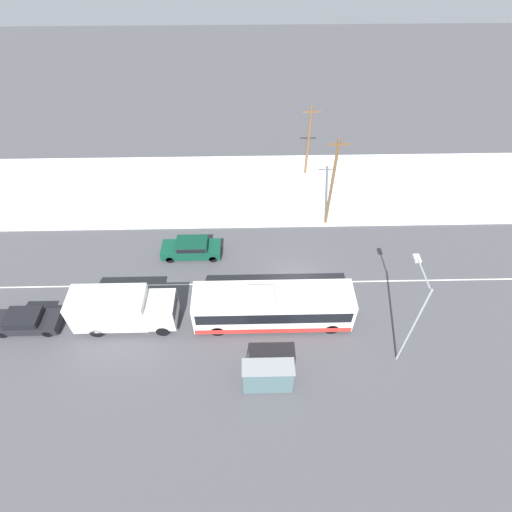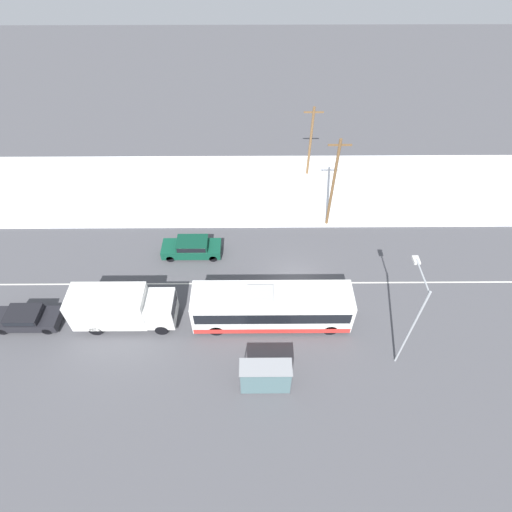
% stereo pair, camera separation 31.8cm
% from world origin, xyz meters
% --- Properties ---
extents(ground_plane, '(120.00, 120.00, 0.00)m').
position_xyz_m(ground_plane, '(0.00, 0.00, 0.00)').
color(ground_plane, '#4C4C51').
extents(snow_lot, '(80.00, 11.12, 0.12)m').
position_xyz_m(snow_lot, '(0.00, 11.89, 0.06)').
color(snow_lot, white).
rests_on(snow_lot, ground_plane).
extents(lane_marking_center, '(60.00, 0.12, 0.00)m').
position_xyz_m(lane_marking_center, '(0.00, 0.00, 0.00)').
color(lane_marking_center, silver).
rests_on(lane_marking_center, ground_plane).
extents(city_bus, '(10.85, 2.57, 3.16)m').
position_xyz_m(city_bus, '(-1.96, -3.38, 1.54)').
color(city_bus, white).
rests_on(city_bus, ground_plane).
extents(box_truck, '(7.01, 2.30, 3.04)m').
position_xyz_m(box_truck, '(-12.27, -3.42, 1.68)').
color(box_truck, silver).
rests_on(box_truck, ground_plane).
extents(sedan_car, '(4.77, 1.80, 1.52)m').
position_xyz_m(sedan_car, '(-8.20, 3.15, 0.83)').
color(sedan_car, '#0F4733').
rests_on(sedan_car, ground_plane).
extents(parked_car_near_truck, '(4.40, 1.80, 1.38)m').
position_xyz_m(parked_car_near_truck, '(-19.03, -3.60, 0.76)').
color(parked_car_near_truck, black).
rests_on(parked_car_near_truck, ground_plane).
extents(pedestrian_at_stop, '(0.60, 0.27, 1.67)m').
position_xyz_m(pedestrian_at_stop, '(-2.02, -7.38, 1.02)').
color(pedestrian_at_stop, '#23232D').
rests_on(pedestrian_at_stop, ground_plane).
extents(bus_shelter, '(3.13, 1.20, 2.40)m').
position_xyz_m(bus_shelter, '(-2.49, -8.57, 1.68)').
color(bus_shelter, gray).
rests_on(bus_shelter, ground_plane).
extents(streetlamp, '(0.36, 2.84, 7.35)m').
position_xyz_m(streetlamp, '(6.14, -6.06, 4.68)').
color(streetlamp, '#9EA3A8').
rests_on(streetlamp, ground_plane).
extents(utility_pole_roadside, '(1.80, 0.24, 8.43)m').
position_xyz_m(utility_pole_roadside, '(3.29, 6.77, 4.40)').
color(utility_pole_roadside, brown).
rests_on(utility_pole_roadside, ground_plane).
extents(utility_pole_snowlot, '(1.80, 0.24, 7.17)m').
position_xyz_m(utility_pole_snowlot, '(2.27, 14.29, 3.77)').
color(utility_pole_snowlot, brown).
rests_on(utility_pole_snowlot, ground_plane).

